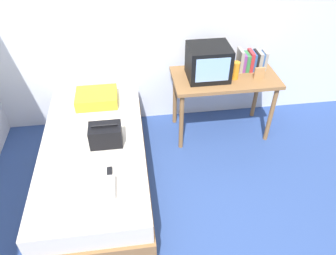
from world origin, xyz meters
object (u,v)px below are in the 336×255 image
Objects in this scene: picture_frame at (259,73)px; pillow at (97,98)px; book_row at (251,61)px; remote_dark at (110,174)px; handbag at (106,135)px; folded_towel at (98,190)px; magazine at (74,176)px; water_bottle at (235,70)px; desk at (224,84)px; bed at (96,165)px; tv at (208,62)px.

picture_frame reaches higher than pillow.
book_row is 2.04× the size of remote_dark.
book_row is 1.06× the size of handbag.
pillow is (-1.75, -0.09, -0.28)m from book_row.
folded_towel is (-0.06, -0.59, -0.06)m from handbag.
book_row reaches higher than pillow.
magazine is at bearing 135.33° from folded_towel.
water_bottle reaches higher than picture_frame.
desk is at bearing -0.96° from pillow.
bed is 15.47× the size of picture_frame.
tv is (-0.20, 0.01, 0.28)m from desk.
desk is at bearing 33.65° from magazine.
remote_dark is at bearing -86.17° from handbag.
remote_dark is (-1.29, -1.08, -0.13)m from desk.
water_bottle is 1.91m from folded_towel.
pillow reaches higher than folded_towel.
folded_towel is at bearing -87.90° from pillow.
book_row reaches higher than handbag.
water_bottle is 0.27m from picture_frame.
folded_towel is (-1.38, -1.26, -0.10)m from desk.
handbag is (-1.64, -0.78, -0.24)m from book_row.
picture_frame is (1.80, 0.58, 0.58)m from bed.
remote_dark is at bearing -68.04° from bed.
pillow reaches higher than remote_dark.
remote_dark is at bearing -148.86° from picture_frame.
bed is at bearing -162.27° from picture_frame.
folded_towel is (0.07, -0.59, 0.31)m from bed.
pillow reaches higher than bed.
handbag is 0.48m from magazine.
tv reaches higher than book_row.
tv is 1.27m from pillow.
handbag reaches higher than bed.
water_bottle reaches higher than bed.
pillow is 1.11m from remote_dark.
folded_towel is at bearing -96.19° from handbag.
bed is at bearing -92.23° from pillow.
remote_dark is at bearing -82.82° from pillow.
handbag is at bearing -148.72° from tv.
picture_frame is at bearing -15.14° from desk.
book_row is 0.21m from picture_frame.
tv is at bearing 169.36° from picture_frame.
desk is 7.44× the size of remote_dark.
water_bottle is at bearing 23.31° from handbag.
magazine is at bearing 175.23° from remote_dark.
remote_dark is (-1.08, -1.09, -0.41)m from tv.
remote_dark is at bearing -134.86° from tv.
desk is 2.64× the size of tv.
water_bottle is at bearing -36.89° from desk.
desk is 3.64× the size of book_row.
picture_frame is at bearing 19.02° from handbag.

